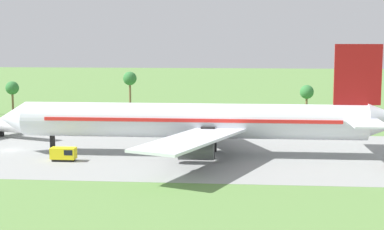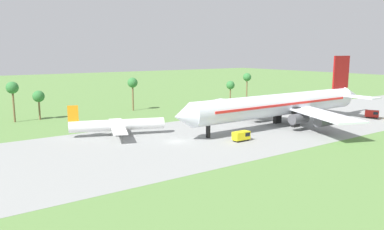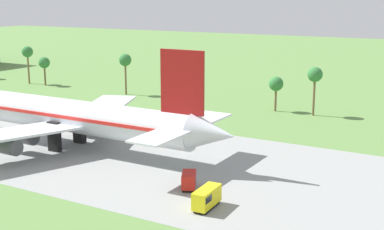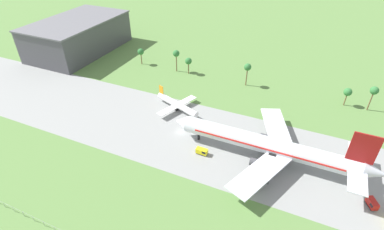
# 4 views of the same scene
# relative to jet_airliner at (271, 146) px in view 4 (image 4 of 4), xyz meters

# --- Properties ---
(ground_plane) EXTENTS (600.00, 600.00, 0.00)m
(ground_plane) POSITION_rel_jet_airliner_xyz_m (-35.86, 1.32, -6.13)
(ground_plane) COLOR #5B8442
(taxiway_strip) EXTENTS (320.00, 44.00, 0.02)m
(taxiway_strip) POSITION_rel_jet_airliner_xyz_m (-35.86, 1.32, -6.12)
(taxiway_strip) COLOR gray
(taxiway_strip) RESTS_ON ground_plane
(jet_airliner) EXTENTS (73.47, 53.03, 19.74)m
(jet_airliner) POSITION_rel_jet_airliner_xyz_m (0.00, 0.00, 0.00)
(jet_airliner) COLOR silver
(jet_airliner) RESTS_ON ground_plane
(regional_aircraft) EXTENTS (23.10, 21.09, 8.05)m
(regional_aircraft) POSITION_rel_jet_airliner_xyz_m (-44.40, 15.50, -3.48)
(regional_aircraft) COLOR white
(regional_aircraft) RESTS_ON ground_plane
(baggage_tug) EXTENTS (3.60, 4.50, 2.47)m
(baggage_tug) POSITION_rel_jet_airliner_xyz_m (32.88, -8.15, -4.80)
(baggage_tug) COLOR black
(baggage_tug) RESTS_ON ground_plane
(fuel_truck) EXTENTS (4.25, 2.09, 2.33)m
(fuel_truck) POSITION_rel_jet_airliner_xyz_m (-22.84, -7.26, -4.87)
(fuel_truck) COLOR black
(fuel_truck) RESTS_ON ground_plane
(terminal_building) EXTENTS (36.72, 61.20, 19.61)m
(terminal_building) POSITION_rel_jet_airliner_xyz_m (-130.65, 51.70, 3.69)
(terminal_building) COLOR #47474C
(terminal_building) RESTS_ON ground_plane
(palm_tree_row) EXTENTS (121.74, 3.60, 12.25)m
(palm_tree_row) POSITION_rel_jet_airliner_xyz_m (-27.87, 50.31, 2.36)
(palm_tree_row) COLOR brown
(palm_tree_row) RESTS_ON ground_plane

